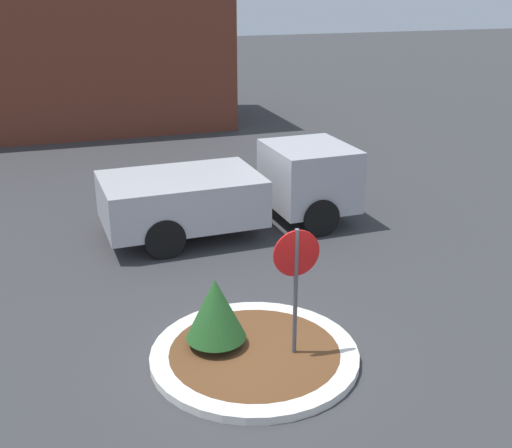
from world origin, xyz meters
TOP-DOWN VIEW (x-y plane):
  - ground_plane at (0.00, 0.00)m, footprint 120.00×120.00m
  - traffic_island at (0.00, 0.00)m, footprint 3.43×3.43m
  - stop_sign at (0.60, -0.23)m, footprint 0.76×0.07m
  - island_shrub at (-0.54, 0.39)m, footprint 1.00×1.00m
  - utility_truck at (1.40, 5.68)m, footprint 6.23×2.63m
  - storefront_building at (-1.45, 19.24)m, footprint 12.16×6.07m

SIDE VIEW (x-z plane):
  - ground_plane at x=0.00m, z-range 0.00..0.00m
  - traffic_island at x=0.00m, z-range 0.00..0.14m
  - island_shrub at x=-0.54m, z-range 0.21..1.42m
  - utility_truck at x=1.40m, z-range 0.05..2.00m
  - stop_sign at x=0.60m, z-range 0.46..2.76m
  - storefront_building at x=-1.45m, z-range 0.00..7.53m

